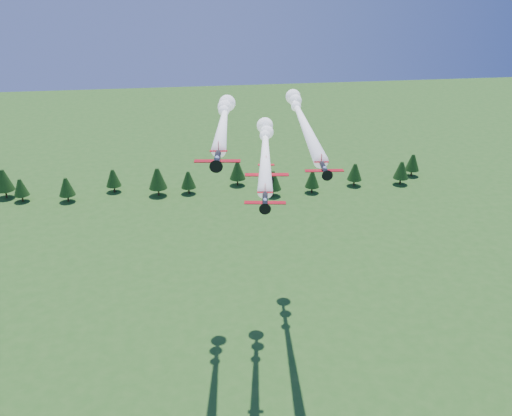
{
  "coord_description": "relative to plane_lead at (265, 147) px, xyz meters",
  "views": [
    {
      "loc": [
        -15.28,
        -88.85,
        82.13
      ],
      "look_at": [
        -2.79,
        0.0,
        42.08
      ],
      "focal_mm": 40.0,
      "sensor_mm": 36.0,
      "label": 1
    }
  ],
  "objects": [
    {
      "name": "ground",
      "position": [
        -1.93,
        -20.05,
        -46.41
      ],
      "size": [
        600.0,
        600.0,
        0.0
      ],
      "primitive_type": "plane",
      "color": "#2A5A1C",
      "rests_on": "ground"
    },
    {
      "name": "plane_right",
      "position": [
        9.44,
        9.54,
        3.22
      ],
      "size": [
        10.15,
        57.56,
        3.7
      ],
      "rotation": [
        0.0,
        0.0,
        -0.1
      ],
      "color": "black",
      "rests_on": "ground"
    },
    {
      "name": "treeline",
      "position": [
        -8.75,
        90.95,
        -40.36
      ],
      "size": [
        162.88,
        18.75,
        10.89
      ],
      "color": "#382314",
      "rests_on": "ground"
    },
    {
      "name": "plane_left",
      "position": [
        -8.03,
        3.42,
        5.19
      ],
      "size": [
        10.63,
        43.14,
        3.7
      ],
      "rotation": [
        0.0,
        0.0,
        -0.13
      ],
      "color": "black",
      "rests_on": "ground"
    },
    {
      "name": "plane_slot",
      "position": [
        -1.69,
        -12.61,
        -0.65
      ],
      "size": [
        8.09,
        8.8,
        2.83
      ],
      "rotation": [
        0.0,
        0.0,
        -0.12
      ],
      "color": "black",
      "rests_on": "ground"
    },
    {
      "name": "plane_lead",
      "position": [
        0.0,
        0.0,
        0.0
      ],
      "size": [
        11.96,
        48.03,
        3.7
      ],
      "rotation": [
        0.0,
        0.0,
        -0.16
      ],
      "color": "black",
      "rests_on": "ground"
    }
  ]
}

